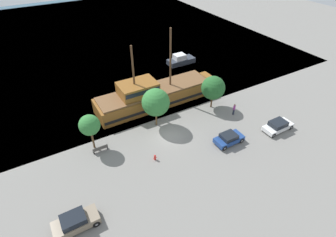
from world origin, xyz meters
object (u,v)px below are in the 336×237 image
(pedestrian_walking_near, at_px, (234,109))
(fire_hydrant, at_px, (155,157))
(moored_boat_dockside, at_px, (181,60))
(parked_car_curb_front, at_px, (278,126))
(bench_promenade_east, at_px, (100,149))
(parked_car_curb_mid, at_px, (229,138))
(pirate_ship, at_px, (153,95))
(parked_car_curb_rear, at_px, (75,222))

(pedestrian_walking_near, bearing_deg, fire_hydrant, -170.53)
(moored_boat_dockside, distance_m, pedestrian_walking_near, 18.69)
(parked_car_curb_front, height_order, bench_promenade_east, parked_car_curb_front)
(parked_car_curb_mid, relative_size, pedestrian_walking_near, 2.11)
(bench_promenade_east, distance_m, pedestrian_walking_near, 19.68)
(pirate_ship, relative_size, pedestrian_walking_near, 10.89)
(moored_boat_dockside, bearing_deg, parked_car_curb_rear, -137.43)
(pirate_ship, xyz_separation_m, moored_boat_dockside, (11.30, 10.04, -0.85))
(bench_promenade_east, bearing_deg, moored_boat_dockside, 36.54)
(bench_promenade_east, bearing_deg, fire_hydrant, -41.80)
(fire_hydrant, relative_size, bench_promenade_east, 0.41)
(pirate_ship, bearing_deg, parked_car_curb_mid, -72.07)
(parked_car_curb_mid, bearing_deg, parked_car_curb_rear, -174.40)
(parked_car_curb_rear, bearing_deg, pirate_ship, 43.21)
(parked_car_curb_mid, bearing_deg, pedestrian_walking_near, 43.27)
(moored_boat_dockside, height_order, fire_hydrant, moored_boat_dockside)
(pirate_ship, height_order, parked_car_curb_front, pirate_ship)
(pirate_ship, relative_size, parked_car_curb_front, 4.55)
(parked_car_curb_rear, distance_m, bench_promenade_east, 10.09)
(parked_car_curb_front, xyz_separation_m, fire_hydrant, (-17.13, 3.35, -0.29))
(pirate_ship, distance_m, parked_car_curb_rear, 21.74)
(parked_car_curb_rear, bearing_deg, parked_car_curb_front, 1.35)
(pirate_ship, xyz_separation_m, fire_hydrant, (-5.46, -10.88, -1.18))
(pedestrian_walking_near, bearing_deg, pirate_ship, 136.31)
(parked_car_curb_mid, distance_m, bench_promenade_east, 16.28)
(parked_car_curb_mid, bearing_deg, pirate_ship, 107.93)
(parked_car_curb_front, relative_size, bench_promenade_east, 2.30)
(pirate_ship, xyz_separation_m, parked_car_curb_mid, (4.18, -12.92, -0.89))
(parked_car_curb_front, distance_m, bench_promenade_east, 23.72)
(moored_boat_dockside, relative_size, bench_promenade_east, 2.91)
(parked_car_curb_front, bearing_deg, moored_boat_dockside, 90.89)
(pirate_ship, bearing_deg, parked_car_curb_front, -50.63)
(bench_promenade_east, bearing_deg, parked_car_curb_rear, -120.90)
(moored_boat_dockside, height_order, bench_promenade_east, moored_boat_dockside)
(parked_car_curb_mid, distance_m, pedestrian_walking_near, 6.46)
(moored_boat_dockside, distance_m, fire_hydrant, 26.80)
(moored_boat_dockside, xyz_separation_m, pedestrian_walking_near, (-2.41, -18.53, 0.18))
(pirate_ship, height_order, pedestrian_walking_near, pirate_ship)
(parked_car_curb_rear, xyz_separation_m, pedestrian_walking_near, (24.72, 6.39, 0.12))
(parked_car_curb_mid, distance_m, fire_hydrant, 9.85)
(moored_boat_dockside, bearing_deg, parked_car_curb_mid, -107.22)
(moored_boat_dockside, xyz_separation_m, parked_car_curb_front, (0.38, -24.27, -0.04))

